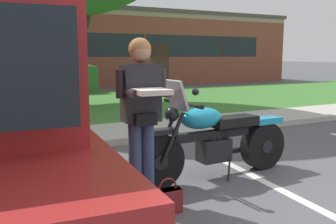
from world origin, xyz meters
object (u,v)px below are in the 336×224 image
(motorcycle, at_px, (220,139))
(rider_person, at_px, (142,107))
(hedge_center_left, at_px, (60,78))
(brick_building, at_px, (32,48))
(handbag, at_px, (168,199))

(motorcycle, height_order, rider_person, rider_person)
(rider_person, bearing_deg, hedge_center_left, 82.64)
(motorcycle, relative_size, brick_building, 0.08)
(motorcycle, xyz_separation_m, brick_building, (0.20, 17.95, 1.44))
(handbag, height_order, brick_building, brick_building)
(handbag, xyz_separation_m, hedge_center_left, (1.36, 11.69, 0.51))
(motorcycle, bearing_deg, handbag, -147.77)
(rider_person, distance_m, brick_building, 18.33)
(rider_person, relative_size, hedge_center_left, 0.62)
(motorcycle, relative_size, rider_person, 1.32)
(hedge_center_left, relative_size, brick_building, 0.10)
(rider_person, bearing_deg, brick_building, 85.61)
(rider_person, xyz_separation_m, brick_building, (1.40, 18.26, 0.92))
(hedge_center_left, bearing_deg, handbag, -96.65)
(rider_person, height_order, brick_building, brick_building)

